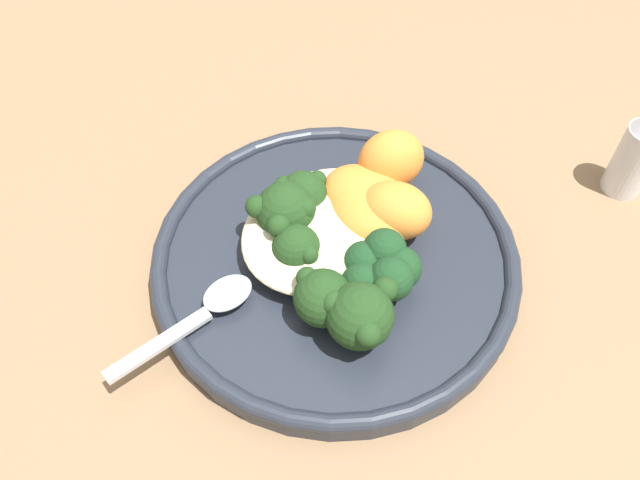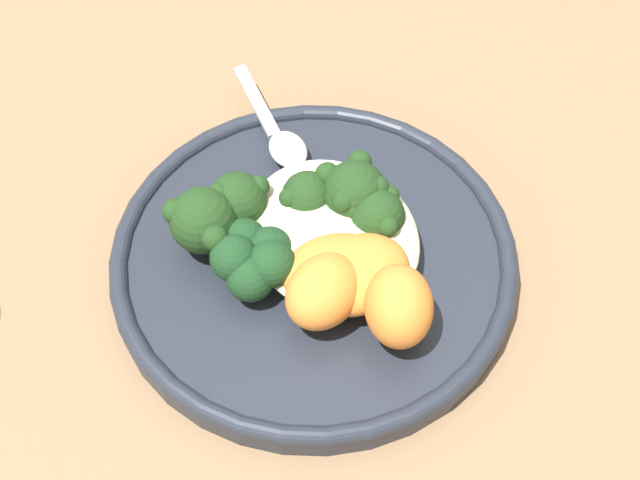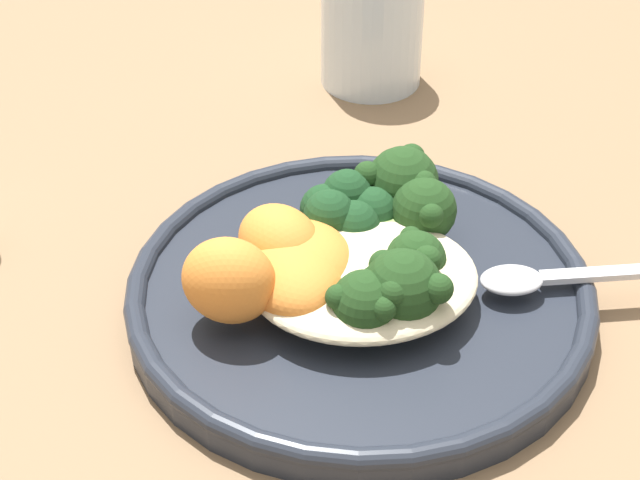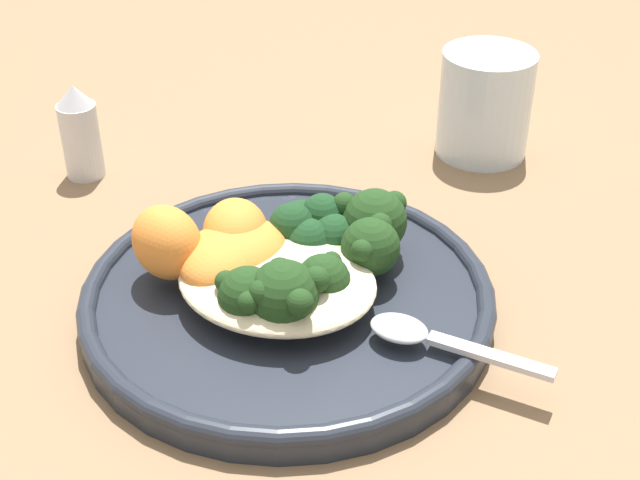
% 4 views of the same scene
% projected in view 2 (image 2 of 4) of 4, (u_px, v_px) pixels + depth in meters
% --- Properties ---
extents(ground_plane, '(4.00, 4.00, 0.00)m').
position_uv_depth(ground_plane, '(330.00, 242.00, 0.60)').
color(ground_plane, '#846647').
extents(plate, '(0.26, 0.26, 0.02)m').
position_uv_depth(plate, '(314.00, 258.00, 0.57)').
color(plate, '#232833').
rests_on(plate, ground_plane).
extents(quinoa_mound, '(0.12, 0.11, 0.02)m').
position_uv_depth(quinoa_mound, '(332.00, 233.00, 0.56)').
color(quinoa_mound, beige).
rests_on(quinoa_mound, plate).
extents(broccoli_stalk_0, '(0.05, 0.08, 0.04)m').
position_uv_depth(broccoli_stalk_0, '(365.00, 228.00, 0.56)').
color(broccoli_stalk_0, '#8EB25B').
rests_on(broccoli_stalk_0, plate).
extents(broccoli_stalk_1, '(0.08, 0.08, 0.04)m').
position_uv_depth(broccoli_stalk_1, '(347.00, 197.00, 0.56)').
color(broccoli_stalk_1, '#8EB25B').
rests_on(broccoli_stalk_1, plate).
extents(broccoli_stalk_2, '(0.09, 0.06, 0.03)m').
position_uv_depth(broccoli_stalk_2, '(307.00, 213.00, 0.56)').
color(broccoli_stalk_2, '#8EB25B').
rests_on(broccoli_stalk_2, plate).
extents(broccoli_stalk_3, '(0.11, 0.05, 0.04)m').
position_uv_depth(broccoli_stalk_3, '(251.00, 218.00, 0.56)').
color(broccoli_stalk_3, '#8EB25B').
rests_on(broccoli_stalk_3, plate).
extents(broccoli_stalk_4, '(0.11, 0.09, 0.04)m').
position_uv_depth(broccoli_stalk_4, '(214.00, 227.00, 0.55)').
color(broccoli_stalk_4, '#8EB25B').
rests_on(broccoli_stalk_4, plate).
extents(sweet_potato_chunk_0, '(0.07, 0.08, 0.03)m').
position_uv_depth(sweet_potato_chunk_0, '(340.00, 273.00, 0.53)').
color(sweet_potato_chunk_0, orange).
rests_on(sweet_potato_chunk_0, plate).
extents(sweet_potato_chunk_1, '(0.06, 0.07, 0.03)m').
position_uv_depth(sweet_potato_chunk_1, '(358.00, 274.00, 0.53)').
color(sweet_potato_chunk_1, orange).
rests_on(sweet_potato_chunk_1, plate).
extents(sweet_potato_chunk_2, '(0.06, 0.07, 0.04)m').
position_uv_depth(sweet_potato_chunk_2, '(324.00, 291.00, 0.52)').
color(sweet_potato_chunk_2, orange).
rests_on(sweet_potato_chunk_2, plate).
extents(sweet_potato_chunk_3, '(0.06, 0.06, 0.05)m').
position_uv_depth(sweet_potato_chunk_3, '(396.00, 307.00, 0.51)').
color(sweet_potato_chunk_3, orange).
rests_on(sweet_potato_chunk_3, plate).
extents(kale_tuft, '(0.05, 0.05, 0.04)m').
position_uv_depth(kale_tuft, '(254.00, 259.00, 0.54)').
color(kale_tuft, '#193D1E').
rests_on(kale_tuft, plate).
extents(spoon, '(0.11, 0.03, 0.01)m').
position_uv_depth(spoon, '(279.00, 137.00, 0.62)').
color(spoon, silver).
rests_on(spoon, plate).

